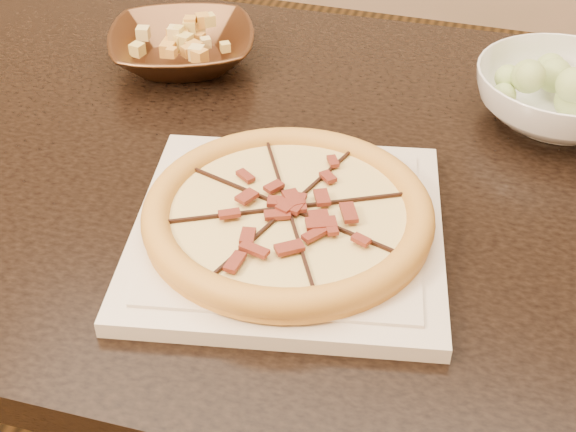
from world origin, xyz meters
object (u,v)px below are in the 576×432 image
Objects in this scene: bronze_bowl at (182,48)px; dining_table at (264,220)px; salad_bowl at (561,96)px; plate at (288,230)px; pizza at (288,213)px.

dining_table is at bearing -45.38° from bronze_bowl.
plate is at bearing -127.99° from salad_bowl.
bronze_bowl reaches higher than dining_table.
bronze_bowl is (-0.27, 0.34, 0.02)m from plate.
salad_bowl is (0.26, 0.34, 0.00)m from pizza.
dining_table is 0.42m from salad_bowl.
pizza is 1.47× the size of bronze_bowl.
bronze_bowl is (-0.19, 0.19, 0.13)m from dining_table.
bronze_bowl reaches higher than plate.
salad_bowl reaches higher than pizza.
pizza is (0.08, -0.15, 0.14)m from dining_table.
plate is 1.25× the size of pizza.
pizza is (-0.00, 0.00, 0.02)m from plate.
pizza reaches higher than dining_table.
plate is 0.43m from salad_bowl.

